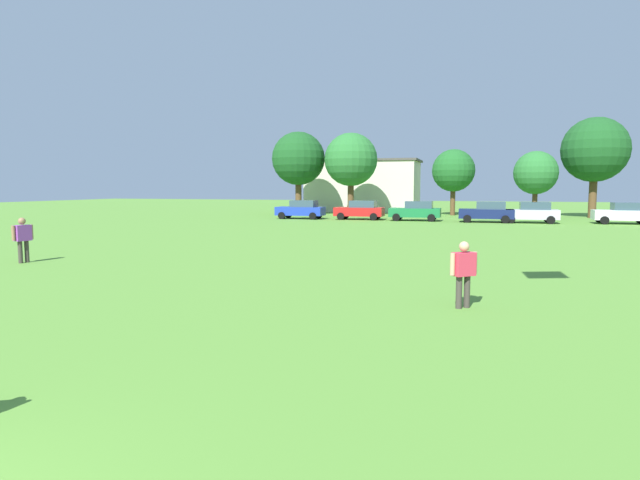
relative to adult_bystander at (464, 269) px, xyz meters
The scene contains 16 objects.
ground_plane 19.54m from the adult_bystander, 103.97° to the left, with size 160.00×160.00×0.00m, color #568C33.
adult_bystander is the anchor object (origin of this frame).
bystander_near_trees 16.65m from the adult_bystander, 168.78° to the left, with size 0.45×0.80×1.73m.
parked_car_blue_0 36.19m from the adult_bystander, 114.39° to the left, with size 4.30×2.02×1.68m.
parked_car_red_1 34.73m from the adult_bystander, 106.03° to the left, with size 4.30×2.02×1.68m.
parked_car_green_2 33.41m from the adult_bystander, 98.03° to the left, with size 4.30×2.02×1.68m.
parked_car_navy_3 32.65m from the adult_bystander, 87.99° to the left, with size 4.30×2.02×1.68m.
parked_car_silver_4 33.05m from the adult_bystander, 82.18° to the left, with size 4.30×2.02×1.68m.
parked_car_white_5 35.41m from the adult_bystander, 71.28° to the left, with size 4.30×2.02×1.68m.
tree_far_left 43.68m from the adult_bystander, 113.72° to the left, with size 5.48×5.48×8.53m.
tree_left 41.51m from the adult_bystander, 106.71° to the left, with size 5.29×5.29×8.25m.
tree_center 43.29m from the adult_bystander, 92.71° to the left, with size 4.29×4.29×6.68m.
tree_right 40.22m from the adult_bystander, 82.23° to the left, with size 3.95×3.95×6.15m.
tree_far_right 43.55m from the adult_bystander, 75.74° to the left, with size 5.95×5.95×9.28m.
house_left 50.64m from the adult_bystander, 104.34° to the left, with size 13.03×7.38×6.00m.
house_right 51.11m from the adult_bystander, 106.29° to the left, with size 8.67×6.73×5.84m.
Camera 1 is at (4.95, -2.04, 2.91)m, focal length 30.08 mm.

